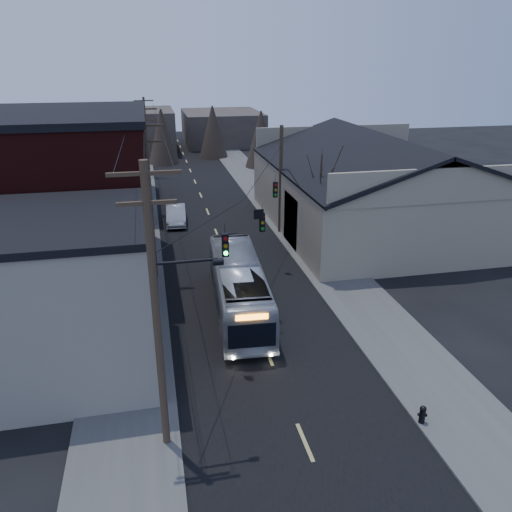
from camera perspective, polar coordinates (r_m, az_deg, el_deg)
The scene contains 15 objects.
ground at distance 18.46m, azimuth 7.62°, elevation -24.46°, with size 160.00×160.00×0.00m, color black.
road_surface at distance 44.18m, azimuth -5.23°, elevation 4.32°, with size 9.00×110.00×0.02m, color black.
sidewalk_left at distance 43.94m, azimuth -13.69°, elevation 3.75°, with size 4.00×110.00×0.12m, color #474744.
sidewalk_right at distance 45.34m, azimuth 2.97°, elevation 4.91°, with size 4.00×110.00×0.12m, color #474744.
building_clapboard at distance 23.43m, azimuth -21.20°, elevation -4.43°, with size 8.00×8.00×7.00m, color gray.
building_brick at distance 33.33m, azimuth -20.70°, elevation 6.07°, with size 10.00×12.00×10.00m, color black.
building_left_far at distance 49.08m, azimuth -17.50°, elevation 9.41°, with size 9.00×14.00×7.00m, color #38312D.
warehouse at distance 42.28m, azimuth 13.41°, elevation 6.80°, with size 16.16×20.60×7.73m.
building_far_left at distance 77.55m, azimuth -13.18°, elevation 13.75°, with size 10.00×12.00×6.00m, color #38312D.
building_far_right at distance 83.41m, azimuth -3.91°, elevation 14.45°, with size 12.00×14.00×5.00m, color #38312D.
bare_tree at distance 35.17m, azimuth 7.26°, elevation 5.73°, with size 0.40×0.40×7.20m, color black.
utility_lines at distance 36.99m, azimuth -9.19°, elevation 8.60°, with size 11.24×45.28×10.50m.
bus at distance 27.50m, azimuth -1.98°, elevation -3.49°, with size 2.54×10.86×3.02m, color #A0A5AB.
parked_car at distance 42.98m, azimuth -9.12°, elevation 4.67°, with size 1.59×4.57×1.50m, color #A4A7AC.
fire_hydrant at distance 21.11m, azimuth 18.50°, elevation -16.71°, with size 0.37×0.26×0.75m.
Camera 1 is at (-4.80, -11.85, 13.32)m, focal length 35.00 mm.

